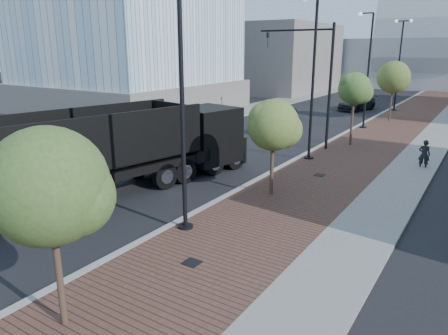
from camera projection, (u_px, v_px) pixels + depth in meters
The scene contains 23 objects.
sidewalk at pixel (413, 121), 38.19m from camera, with size 7.00×140.00×0.12m, color #4C2D23.
concrete_strip at pixel (446, 124), 36.78m from camera, with size 2.40×140.00×0.13m, color slate.
curb at pixel (374, 118), 40.01m from camera, with size 0.30×140.00×0.14m, color gray.
west_sidewalk at pixel (254, 108), 46.79m from camera, with size 4.00×140.00×0.12m, color slate.
dump_truck at pixel (157, 149), 20.76m from camera, with size 5.77×14.28×3.91m.
white_sedan at pixel (197, 150), 23.92m from camera, with size 1.82×5.22×1.72m, color silver.
dark_car_mid at pixel (279, 113), 38.47m from camera, with size 2.32×5.03×1.40m, color black.
dark_car_far at pixel (357, 103), 45.30m from camera, with size 2.16×5.32×1.54m, color black.
pedestrian at pixel (424, 155), 23.09m from camera, with size 0.60×0.40×1.66m, color black.
streetlight_1 at pixel (180, 113), 14.34m from camera, with size 1.44×0.56×9.21m.
streetlight_2 at pixel (313, 78), 23.85m from camera, with size 1.72×0.56×9.28m.
streetlight_3 at pixel (366, 76), 33.73m from camera, with size 1.44×0.56×9.21m.
streetlight_4 at pixel (399, 65), 43.24m from camera, with size 1.72×0.56×9.28m.
traffic_mast at pixel (317, 73), 26.70m from camera, with size 5.09×0.20×8.00m.
tree_0 at pixel (51, 187), 9.12m from camera, with size 2.67×2.67×4.92m.
tree_1 at pixel (274, 125), 18.09m from camera, with size 2.32×2.26×4.41m.
tree_2 at pixel (355, 89), 27.62m from camera, with size 2.22×2.14×4.98m.
tree_3 at pixel (394, 77), 37.29m from camera, with size 2.87×2.87×5.43m.
tower_podium at pixel (131, 96), 45.66m from camera, with size 19.00×19.00×3.00m, color slate.
convention_center at pixel (428, 51), 75.79m from camera, with size 50.00×30.00×50.00m.
commercial_block_nw at pixel (278, 58), 65.24m from camera, with size 14.00×20.00×10.00m, color slate.
utility_cover_1 at pixel (192, 263), 12.88m from camera, with size 0.50×0.50×0.02m, color black.
utility_cover_2 at pixel (319, 175), 21.77m from camera, with size 0.50×0.50×0.02m, color black.
Camera 1 is at (9.51, -1.20, 6.49)m, focal length 33.58 mm.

